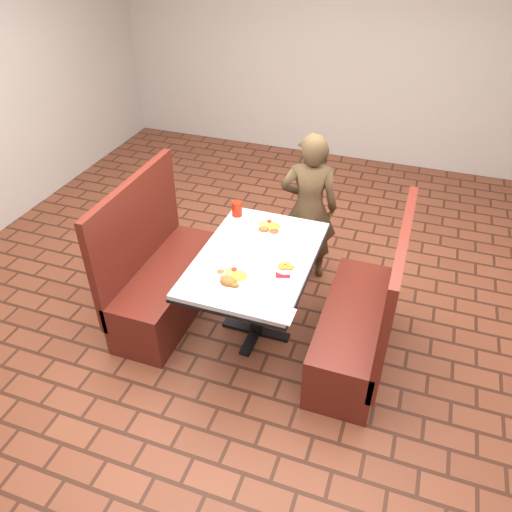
% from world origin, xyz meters
% --- Properties ---
extents(room, '(7.00, 7.04, 2.82)m').
position_xyz_m(room, '(0.00, 0.00, 1.91)').
color(room, brown).
rests_on(room, ground).
extents(dining_table, '(0.81, 1.21, 0.75)m').
position_xyz_m(dining_table, '(0.00, 0.00, 0.65)').
color(dining_table, '#BABDC0').
rests_on(dining_table, ground).
extents(booth_bench_left, '(0.47, 1.20, 1.17)m').
position_xyz_m(booth_bench_left, '(-0.80, 0.00, 0.33)').
color(booth_bench_left, '#5F1F15').
rests_on(booth_bench_left, ground).
extents(booth_bench_right, '(0.47, 1.20, 1.17)m').
position_xyz_m(booth_bench_right, '(0.80, 0.00, 0.33)').
color(booth_bench_right, '#5F1F15').
rests_on(booth_bench_right, ground).
extents(diner_person, '(0.55, 0.42, 1.35)m').
position_xyz_m(diner_person, '(0.16, 0.89, 0.68)').
color(diner_person, brown).
rests_on(diner_person, ground).
extents(near_dinner_plate, '(0.27, 0.27, 0.08)m').
position_xyz_m(near_dinner_plate, '(-0.06, -0.31, 0.78)').
color(near_dinner_plate, white).
rests_on(near_dinner_plate, dining_table).
extents(far_dinner_plate, '(0.25, 0.25, 0.07)m').
position_xyz_m(far_dinner_plate, '(-0.02, 0.37, 0.77)').
color(far_dinner_plate, white).
rests_on(far_dinner_plate, dining_table).
extents(plantain_plate, '(0.17, 0.17, 0.03)m').
position_xyz_m(plantain_plate, '(0.24, -0.06, 0.76)').
color(plantain_plate, white).
rests_on(plantain_plate, dining_table).
extents(maroon_napkin, '(0.12, 0.12, 0.00)m').
position_xyz_m(maroon_napkin, '(0.24, -0.13, 0.75)').
color(maroon_napkin, maroon).
rests_on(maroon_napkin, dining_table).
extents(spoon_utensil, '(0.06, 0.12, 0.00)m').
position_xyz_m(spoon_utensil, '(0.17, -0.22, 0.75)').
color(spoon_utensil, silver).
rests_on(spoon_utensil, dining_table).
extents(red_tumbler, '(0.08, 0.08, 0.12)m').
position_xyz_m(red_tumbler, '(-0.33, 0.48, 0.81)').
color(red_tumbler, red).
rests_on(red_tumbler, dining_table).
extents(paper_napkin, '(0.20, 0.15, 0.01)m').
position_xyz_m(paper_napkin, '(0.33, -0.53, 0.76)').
color(paper_napkin, white).
rests_on(paper_napkin, dining_table).
extents(knife_utensil, '(0.08, 0.18, 0.00)m').
position_xyz_m(knife_utensil, '(-0.05, -0.40, 0.76)').
color(knife_utensil, '#B9B8BD').
rests_on(knife_utensil, dining_table).
extents(fork_utensil, '(0.03, 0.14, 0.00)m').
position_xyz_m(fork_utensil, '(-0.14, -0.41, 0.76)').
color(fork_utensil, silver).
rests_on(fork_utensil, dining_table).
extents(lettuce_shreds, '(0.28, 0.32, 0.00)m').
position_xyz_m(lettuce_shreds, '(0.04, 0.06, 0.75)').
color(lettuce_shreds, '#78B147').
rests_on(lettuce_shreds, dining_table).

